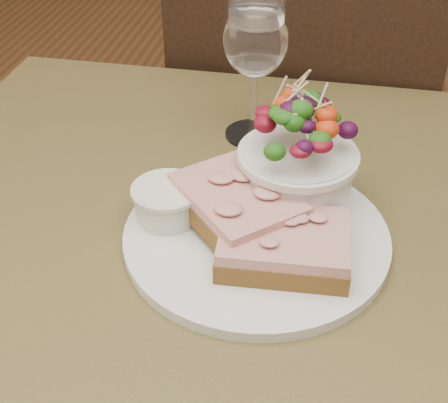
% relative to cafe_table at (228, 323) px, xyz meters
% --- Properties ---
extents(cafe_table, '(0.80, 0.80, 0.75)m').
position_rel_cafe_table_xyz_m(cafe_table, '(0.00, 0.00, 0.00)').
color(cafe_table, '#483D1E').
rests_on(cafe_table, ground).
extents(chair_far, '(0.44, 0.44, 0.90)m').
position_rel_cafe_table_xyz_m(chair_far, '(0.04, 0.61, -0.36)').
color(chair_far, black).
rests_on(chair_far, ground).
extents(dinner_plate, '(0.27, 0.27, 0.01)m').
position_rel_cafe_table_xyz_m(dinner_plate, '(0.02, 0.03, 0.11)').
color(dinner_plate, silver).
rests_on(dinner_plate, cafe_table).
extents(sandwich_front, '(0.13, 0.10, 0.03)m').
position_rel_cafe_table_xyz_m(sandwich_front, '(0.05, -0.01, 0.13)').
color(sandwich_front, '#442712').
rests_on(sandwich_front, dinner_plate).
extents(sandwich_back, '(0.15, 0.16, 0.03)m').
position_rel_cafe_table_xyz_m(sandwich_back, '(0.00, 0.03, 0.14)').
color(sandwich_back, '#442712').
rests_on(sandwich_back, dinner_plate).
extents(ramekin, '(0.07, 0.07, 0.04)m').
position_rel_cafe_table_xyz_m(ramekin, '(-0.07, 0.03, 0.13)').
color(ramekin, silver).
rests_on(ramekin, dinner_plate).
extents(salad_bowl, '(0.12, 0.12, 0.13)m').
position_rel_cafe_table_xyz_m(salad_bowl, '(0.06, 0.09, 0.17)').
color(salad_bowl, silver).
rests_on(salad_bowl, dinner_plate).
extents(garnish, '(0.05, 0.04, 0.02)m').
position_rel_cafe_table_xyz_m(garnish, '(-0.05, 0.10, 0.12)').
color(garnish, '#0B3C0A').
rests_on(garnish, dinner_plate).
extents(wine_glass, '(0.08, 0.08, 0.18)m').
position_rel_cafe_table_xyz_m(wine_glass, '(-0.01, 0.23, 0.22)').
color(wine_glass, white).
rests_on(wine_glass, cafe_table).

